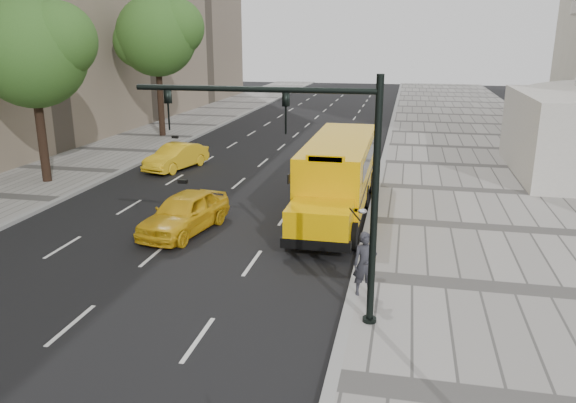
% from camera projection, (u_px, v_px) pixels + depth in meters
% --- Properties ---
extents(ground, '(140.00, 140.00, 0.00)m').
position_uv_depth(ground, '(227.00, 214.00, 23.78)').
color(ground, black).
rests_on(ground, ground).
extents(sidewalk_museum, '(12.00, 140.00, 0.15)m').
position_uv_depth(sidewalk_museum, '(528.00, 232.00, 21.36)').
color(sidewalk_museum, gray).
rests_on(sidewalk_museum, ground).
extents(sidewalk_far, '(6.00, 140.00, 0.15)m').
position_uv_depth(sidewalk_far, '(0.00, 197.00, 25.95)').
color(sidewalk_far, gray).
rests_on(sidewalk_far, ground).
extents(curb_museum, '(0.30, 140.00, 0.15)m').
position_uv_depth(curb_museum, '(369.00, 221.00, 22.56)').
color(curb_museum, gray).
rests_on(curb_museum, ground).
extents(curb_far, '(0.30, 140.00, 0.15)m').
position_uv_depth(curb_far, '(58.00, 201.00, 25.36)').
color(curb_far, gray).
rests_on(curb_far, ground).
extents(tree_b, '(5.86, 5.21, 9.05)m').
position_uv_depth(tree_b, '(33.00, 52.00, 26.73)').
color(tree_b, black).
rests_on(tree_b, ground).
extents(tree_c, '(6.37, 5.66, 10.07)m').
position_uv_depth(tree_c, '(158.00, 35.00, 39.69)').
color(tree_c, black).
rests_on(tree_c, ground).
extents(school_bus, '(2.96, 11.56, 3.19)m').
position_uv_depth(school_bus, '(339.00, 169.00, 24.05)').
color(school_bus, '#F1AE01').
rests_on(school_bus, ground).
extents(taxi_near, '(2.61, 4.79, 1.55)m').
position_uv_depth(taxi_near, '(184.00, 213.00, 21.33)').
color(taxi_near, gold).
rests_on(taxi_near, ground).
extents(taxi_far, '(2.56, 4.55, 1.42)m').
position_uv_depth(taxi_far, '(176.00, 157.00, 31.53)').
color(taxi_far, gold).
rests_on(taxi_far, ground).
extents(pedestrian, '(0.76, 0.59, 1.85)m').
position_uv_depth(pedestrian, '(365.00, 264.00, 15.75)').
color(pedestrian, '#2A2A31').
rests_on(pedestrian, sidewalk_museum).
extents(traffic_signal, '(6.18, 0.36, 6.40)m').
position_uv_depth(traffic_signal, '(318.00, 170.00, 13.65)').
color(traffic_signal, black).
rests_on(traffic_signal, ground).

